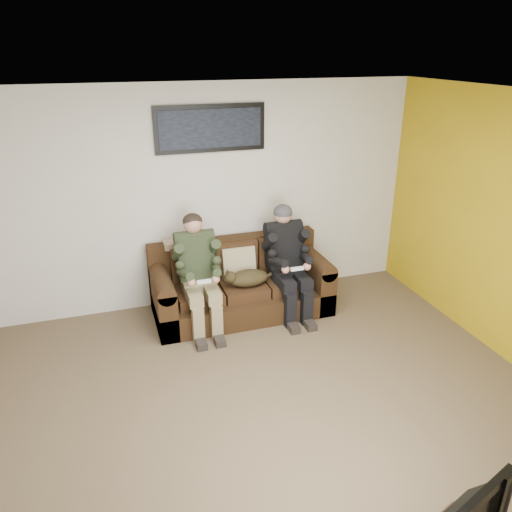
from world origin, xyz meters
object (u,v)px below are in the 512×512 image
object	(u,v)px
sofa	(240,286)
framed_poster	(210,128)
person_left	(198,267)
person_right	(287,255)
cat	(247,278)

from	to	relation	value
sofa	framed_poster	size ratio (longest dim) A/B	1.64
sofa	framed_poster	xyz separation A→B (m)	(-0.20, 0.39, 1.78)
sofa	framed_poster	bearing A→B (deg)	116.97
sofa	person_left	distance (m)	0.67
person_right	framed_poster	bearing A→B (deg)	142.18
sofa	person_left	size ratio (longest dim) A/B	1.62
person_right	cat	distance (m)	0.54
framed_poster	person_right	bearing A→B (deg)	-37.82
person_left	cat	size ratio (longest dim) A/B	1.92
person_left	person_right	size ratio (longest dim) A/B	0.99
sofa	cat	xyz separation A→B (m)	(0.02, -0.21, 0.19)
sofa	framed_poster	distance (m)	1.84
person_right	cat	world-z (taller)	person_right
cat	framed_poster	distance (m)	1.72
framed_poster	sofa	bearing A→B (deg)	-63.03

